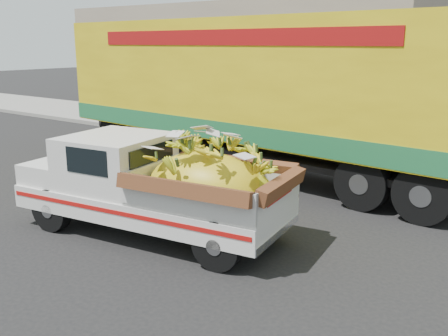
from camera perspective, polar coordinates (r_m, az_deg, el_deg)
The scene contains 6 objects.
ground at distance 8.83m, azimuth -12.79°, elevation -7.74°, with size 100.00×100.00×0.00m, color black.
curb at distance 14.77m, azimuth 10.23°, elevation 1.57°, with size 60.00×0.25×0.15m, color gray.
sidewalk at distance 16.65m, azimuth 13.44°, elevation 2.80°, with size 60.00×4.00×0.14m, color gray.
building_left at distance 25.40m, azimuth 2.11°, elevation 12.49°, with size 18.00×6.00×5.00m, color gray.
pickup_truck at distance 8.41m, azimuth -6.35°, elevation -2.10°, with size 4.95×2.39×1.67m.
semi_trailer at distance 12.58m, azimuth 3.59°, elevation 9.04°, with size 12.04×3.53×3.80m.
Camera 1 is at (6.29, -5.29, 3.24)m, focal length 40.00 mm.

